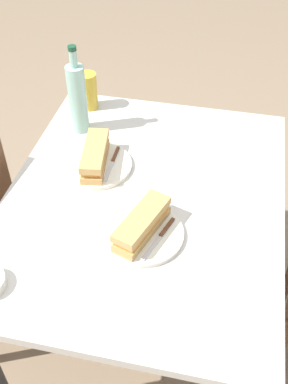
{
  "coord_description": "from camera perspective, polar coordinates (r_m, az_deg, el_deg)",
  "views": [
    {
      "loc": [
        1.05,
        0.23,
        1.76
      ],
      "look_at": [
        0.0,
        0.0,
        0.76
      ],
      "focal_mm": 43.74,
      "sensor_mm": 36.0,
      "label": 1
    }
  ],
  "objects": [
    {
      "name": "plate_near",
      "position": [
        1.36,
        -0.26,
        -5.09
      ],
      "size": [
        0.24,
        0.24,
        0.01
      ],
      "primitive_type": "cylinder",
      "color": "silver",
      "rests_on": "dining_table"
    },
    {
      "name": "knife_far",
      "position": [
        1.59,
        -3.84,
        3.75
      ],
      "size": [
        0.18,
        0.01,
        0.01
      ],
      "color": "silver",
      "rests_on": "plate_far"
    },
    {
      "name": "dining_table",
      "position": [
        1.56,
        0.0,
        -3.52
      ],
      "size": [
        1.1,
        0.87,
        0.74
      ],
      "color": "beige",
      "rests_on": "ground"
    },
    {
      "name": "baguette_sandwich_far",
      "position": [
        1.57,
        -6.0,
        4.42
      ],
      "size": [
        0.23,
        0.1,
        0.07
      ],
      "color": "tan",
      "rests_on": "plate_far"
    },
    {
      "name": "ground_plane",
      "position": [
        2.06,
        0.0,
        -15.53
      ],
      "size": [
        8.0,
        8.0,
        0.0
      ],
      "primitive_type": "plane",
      "color": "#8C755B"
    },
    {
      "name": "water_bottle",
      "position": [
        1.71,
        -8.1,
        11.31
      ],
      "size": [
        0.07,
        0.07,
        0.33
      ],
      "color": "#99C6B7",
      "rests_on": "dining_table"
    },
    {
      "name": "knife_near",
      "position": [
        1.34,
        2.01,
        -5.38
      ],
      "size": [
        0.17,
        0.07,
        0.01
      ],
      "color": "silver",
      "rests_on": "plate_near"
    },
    {
      "name": "plate_far",
      "position": [
        1.6,
        -5.89,
        3.26
      ],
      "size": [
        0.24,
        0.24,
        0.01
      ],
      "primitive_type": "cylinder",
      "color": "silver",
      "rests_on": "dining_table"
    },
    {
      "name": "baguette_sandwich_near",
      "position": [
        1.33,
        -0.26,
        -3.91
      ],
      "size": [
        0.23,
        0.14,
        0.07
      ],
      "color": "tan",
      "rests_on": "plate_near"
    },
    {
      "name": "beer_glass",
      "position": [
        1.86,
        -6.8,
        12.14
      ],
      "size": [
        0.07,
        0.07,
        0.15
      ],
      "primitive_type": "cylinder",
      "color": "gold",
      "rests_on": "dining_table"
    }
  ]
}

